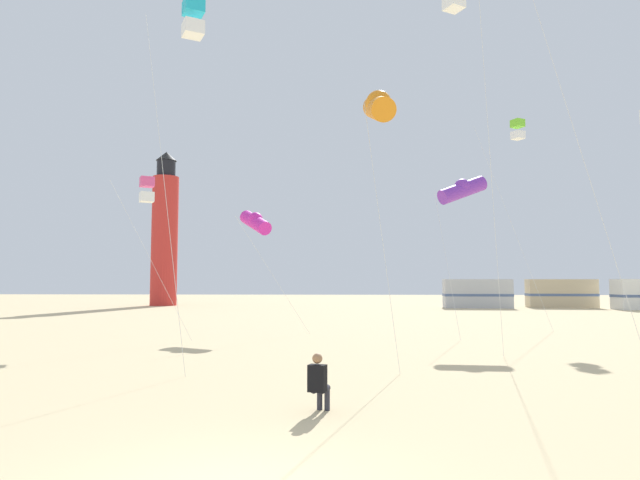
{
  "coord_description": "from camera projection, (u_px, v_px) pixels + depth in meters",
  "views": [
    {
      "loc": [
        1.48,
        -6.31,
        2.55
      ],
      "look_at": [
        0.37,
        13.66,
        4.11
      ],
      "focal_mm": 30.22,
      "sensor_mm": 36.0,
      "label": 1
    }
  ],
  "objects": [
    {
      "name": "kite_flyer_standing",
      "position": [
        319.0,
        381.0,
        10.53
      ],
      "size": [
        0.44,
        0.56,
        1.16
      ],
      "rotation": [
        0.0,
        0.0,
        2.84
      ],
      "color": "black",
      "rests_on": "ground"
    },
    {
      "name": "kite_tube_magenta",
      "position": [
        255.0,
        222.0,
        27.56
      ],
      "size": [
        3.86,
        4.05,
        6.33
      ],
      "color": "silver",
      "rests_on": "ground"
    },
    {
      "name": "kite_box_rainbow",
      "position": [
        147.0,
        190.0,
        24.5
      ],
      "size": [
        3.05,
        2.82,
        7.32
      ],
      "color": "silver",
      "rests_on": "ground"
    },
    {
      "name": "kite_box_lime",
      "position": [
        518.0,
        130.0,
        31.12
      ],
      "size": [
        3.34,
        3.07,
        11.93
      ],
      "color": "silver",
      "rests_on": "ground"
    },
    {
      "name": "kite_tube_orange",
      "position": [
        379.0,
        107.0,
        15.92
      ],
      "size": [
        0.96,
        2.54,
        8.42
      ],
      "color": "silver",
      "rests_on": "ground"
    },
    {
      "name": "kite_box_cyan",
      "position": [
        193.0,
        19.0,
        16.67
      ],
      "size": [
        1.77,
        1.77,
        11.28
      ],
      "color": "silver",
      "rests_on": "ground"
    },
    {
      "name": "kite_tube_violet",
      "position": [
        462.0,
        189.0,
        25.06
      ],
      "size": [
        2.56,
        2.06,
        7.55
      ],
      "color": "silver",
      "rests_on": "ground"
    },
    {
      "name": "lighthouse_distant",
      "position": [
        165.0,
        233.0,
        58.43
      ],
      "size": [
        2.8,
        2.8,
        16.8
      ],
      "color": "red",
      "rests_on": "ground"
    },
    {
      "name": "rv_van_silver",
      "position": [
        477.0,
        294.0,
        52.69
      ],
      "size": [
        6.52,
        2.57,
        2.8
      ],
      "rotation": [
        0.0,
        0.0,
        -0.04
      ],
      "color": "#B7BABF",
      "rests_on": "ground"
    },
    {
      "name": "rv_van_tan",
      "position": [
        561.0,
        293.0,
        53.47
      ],
      "size": [
        6.62,
        2.89,
        2.8
      ],
      "rotation": [
        0.0,
        0.0,
        -0.09
      ],
      "color": "#C6B28C",
      "rests_on": "ground"
    }
  ]
}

